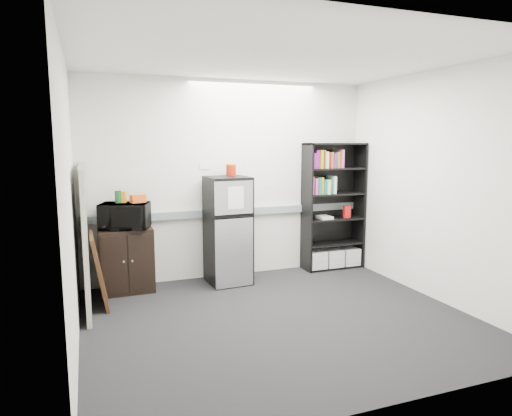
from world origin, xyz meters
The scene contains 18 objects.
floor centered at (0.00, 0.00, 0.00)m, with size 4.00×4.00×0.00m, color black.
wall_back centered at (0.00, 1.75, 1.35)m, with size 4.00×0.02×2.70m, color silver.
wall_right centered at (2.00, 0.00, 1.35)m, with size 0.02×3.50×2.70m, color silver.
wall_left centered at (-2.00, 0.00, 1.35)m, with size 0.02×3.50×2.70m, color silver.
ceiling centered at (0.00, 0.00, 2.70)m, with size 4.00×3.50×0.02m, color white.
electrical_raceway centered at (0.00, 1.72, 0.90)m, with size 3.92×0.05×0.10m, color gray.
wall_note centered at (-0.35, 1.74, 1.55)m, with size 0.14×0.00×0.10m, color white.
bookshelf centered at (1.53, 1.57, 0.91)m, with size 0.90×0.34×1.85m.
cubicle_partition centered at (-1.90, 1.08, 0.81)m, with size 0.06×1.30×1.62m.
cabinet centered at (-1.44, 1.50, 0.40)m, with size 0.65×0.43×0.81m.
microwave centered at (-1.44, 1.48, 0.97)m, with size 0.58×0.39×0.32m, color black.
snack_box_a centered at (-1.50, 1.52, 1.20)m, with size 0.07×0.05×0.15m, color #1E5A19.
snack_box_b centered at (-1.50, 1.52, 1.20)m, with size 0.07×0.05×0.15m, color #0C371F.
snack_box_c centered at (-1.44, 1.52, 1.20)m, with size 0.07×0.05×0.14m, color orange.
snack_bag centered at (-1.27, 1.47, 1.18)m, with size 0.18×0.10×0.10m, color #D35415.
refrigerator centered at (-0.13, 1.42, 0.71)m, with size 0.56×0.59×1.42m.
coffee_can centered at (-0.04, 1.55, 1.51)m, with size 0.14×0.14×0.18m.
framed_poster centered at (-1.77, 1.12, 0.42)m, with size 0.17×0.65×0.83m.
Camera 1 is at (-1.86, -4.25, 1.89)m, focal length 32.00 mm.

